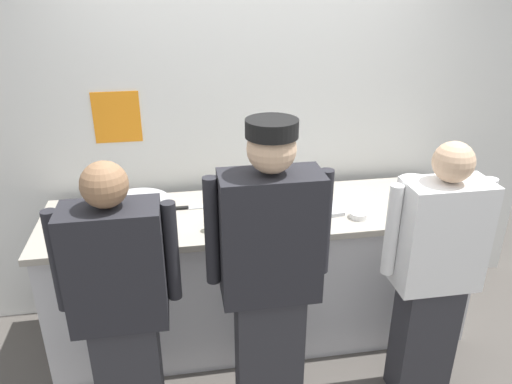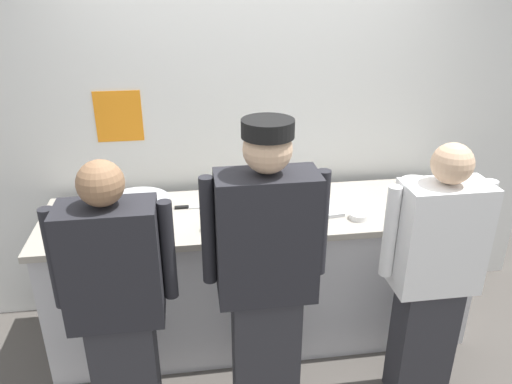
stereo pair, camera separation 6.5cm
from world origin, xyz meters
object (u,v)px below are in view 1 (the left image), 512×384
Objects in this scene: chef_near_left at (121,308)px; chefs_knife at (192,208)px; deli_cup at (225,211)px; mixing_bowl_steel at (138,210)px; chef_far_right at (434,272)px; squeeze_bottle_primary at (216,217)px; ramekin_red_sauce at (359,215)px; ramekin_yellow_sauce at (400,200)px; sheet_tray at (302,207)px; chef_center at (270,277)px; plate_stack_front at (415,186)px.

chef_near_left reaches higher than chefs_knife.
mixing_bowl_steel is at bearing 175.17° from deli_cup.
squeeze_bottle_primary is at bearing 157.37° from chef_far_right.
chef_far_right is 1.25m from deli_cup.
ramekin_red_sauce is 1.30× the size of ramekin_yellow_sauce.
mixing_bowl_steel is at bearing 156.85° from chef_far_right.
chef_near_left is 3.75× the size of sheet_tray.
mixing_bowl_steel reaches higher than ramekin_yellow_sauce.
chef_far_right is 1.25m from squeeze_bottle_primary.
sheet_tray is at bearing -9.32° from chefs_knife.
deli_cup is (0.07, 0.16, -0.05)m from squeeze_bottle_primary.
chef_center is at bearing -46.94° from mixing_bowl_steel.
chef_near_left is 1.30m from sheet_tray.
mixing_bowl_steel is at bearing 85.11° from chef_near_left.
ramekin_yellow_sauce is at bearing 0.32° from deli_cup.
chef_far_right is 0.89m from sheet_tray.
ramekin_yellow_sauce is 1.14m from deli_cup.
sheet_tray is 0.61m from squeeze_bottle_primary.
chef_center reaches higher than plate_stack_front.
chef_far_right reaches higher than squeeze_bottle_primary.
chef_near_left is 8.61× the size of squeeze_bottle_primary.
ramekin_yellow_sauce is 0.31× the size of chefs_knife.
chef_near_left is 18.83× the size of ramekin_yellow_sauce.
plate_stack_front is 2.57× the size of deli_cup.
chef_near_left reaches higher than chef_far_right.
sheet_tray is (0.35, 0.71, 0.02)m from chef_center.
plate_stack_front is 1.32m from deli_cup.
chef_far_right is 0.83m from plate_stack_front.
chef_far_right is 18.62× the size of ramekin_yellow_sauce.
chefs_knife is (-1.33, 0.15, -0.02)m from ramekin_yellow_sauce.
plate_stack_front reaches higher than ramekin_yellow_sauce.
squeeze_bottle_primary is (0.45, -0.20, 0.02)m from mixing_bowl_steel.
chefs_knife is at bearing 148.04° from chef_far_right.
chef_near_left is 14.50× the size of ramekin_red_sauce.
chef_far_right is 4.09× the size of mixing_bowl_steel.
chef_center reaches higher than chef_far_right.
ramekin_red_sauce is at bearing 38.73° from chef_center.
chefs_knife is at bearing 65.00° from chef_near_left.
deli_cup is (-0.15, 0.67, 0.05)m from chef_center.
ramekin_red_sauce is at bearing -16.62° from chefs_knife.
chef_center reaches higher than ramekin_yellow_sauce.
chef_far_right is (0.92, 0.04, -0.10)m from chef_center.
deli_cup is 0.33× the size of chefs_knife.
chef_near_left is 6.88× the size of plate_stack_front.
deli_cup is at bearing 49.43° from chef_near_left.
squeeze_bottle_primary is (-1.38, -0.31, 0.04)m from plate_stack_front.
plate_stack_front is 2.11× the size of ramekin_red_sauce.
chefs_knife is at bearing 163.38° from ramekin_red_sauce.
chef_near_left is 0.75m from mixing_bowl_steel.
chef_near_left is at bearing -130.57° from deli_cup.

